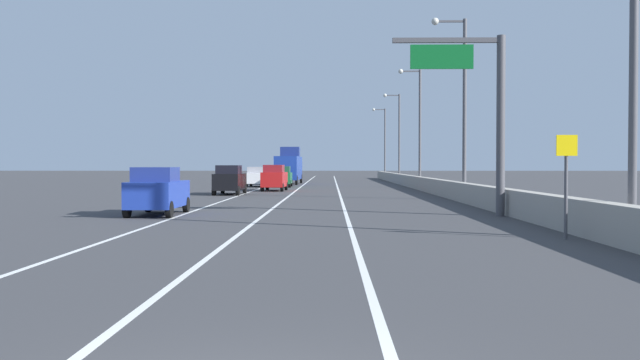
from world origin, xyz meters
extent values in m
plane|color=#38383A|center=(0.00, 64.00, 0.00)|extent=(320.00, 320.00, 0.00)
cube|color=silver|center=(-5.50, 55.00, 0.00)|extent=(0.16, 130.00, 0.00)
cube|color=silver|center=(-2.00, 55.00, 0.00)|extent=(0.16, 130.00, 0.00)
cube|color=silver|center=(1.50, 55.00, 0.00)|extent=(0.16, 130.00, 0.00)
cube|color=#9E998E|center=(8.50, 40.00, 0.55)|extent=(0.60, 120.00, 1.10)
cylinder|color=#47474C|center=(7.90, 22.61, 3.75)|extent=(0.36, 0.36, 7.50)
cube|color=#47474C|center=(5.65, 22.61, 7.30)|extent=(4.50, 0.20, 0.20)
cube|color=#0C5923|center=(5.42, 22.49, 6.60)|extent=(2.60, 0.10, 1.00)
cylinder|color=#4C4C51|center=(7.60, 13.94, 1.20)|extent=(0.10, 0.10, 2.40)
cube|color=yellow|center=(7.60, 13.90, 2.70)|extent=(0.60, 0.04, 0.60)
cylinder|color=#4C4C51|center=(9.37, 13.66, 5.47)|extent=(0.24, 0.24, 10.93)
cylinder|color=#4C4C51|center=(8.94, 35.43, 5.47)|extent=(0.24, 0.24, 10.93)
cube|color=#4C4C51|center=(8.04, 35.43, 10.78)|extent=(1.80, 0.12, 0.12)
sphere|color=beige|center=(7.14, 35.43, 10.78)|extent=(0.44, 0.44, 0.44)
cylinder|color=#4C4C51|center=(9.14, 57.19, 5.47)|extent=(0.24, 0.24, 10.93)
cube|color=#4C4C51|center=(8.24, 57.19, 10.78)|extent=(1.80, 0.12, 0.12)
sphere|color=beige|center=(7.34, 57.19, 10.78)|extent=(0.44, 0.44, 0.44)
cylinder|color=#4C4C51|center=(9.45, 78.95, 5.47)|extent=(0.24, 0.24, 10.93)
cube|color=#4C4C51|center=(8.55, 78.95, 10.78)|extent=(1.80, 0.12, 0.12)
sphere|color=beige|center=(7.65, 78.95, 10.78)|extent=(0.44, 0.44, 0.44)
cylinder|color=#4C4C51|center=(9.42, 100.72, 5.47)|extent=(0.24, 0.24, 10.93)
cube|color=#4C4C51|center=(8.52, 100.72, 10.78)|extent=(1.80, 0.12, 0.12)
sphere|color=beige|center=(7.62, 100.72, 10.78)|extent=(0.44, 0.44, 0.44)
cube|color=black|center=(-6.38, 42.65, 0.92)|extent=(1.86, 4.42, 1.16)
cube|color=black|center=(-6.39, 42.21, 1.80)|extent=(1.61, 2.00, 0.60)
cylinder|color=black|center=(-7.18, 44.41, 0.34)|extent=(0.23, 0.68, 0.68)
cylinder|color=black|center=(-5.54, 44.39, 0.34)|extent=(0.23, 0.68, 0.68)
cylinder|color=black|center=(-7.23, 40.91, 0.34)|extent=(0.23, 0.68, 0.68)
cylinder|color=black|center=(-5.58, 40.89, 0.34)|extent=(0.23, 0.68, 0.68)
cube|color=red|center=(-3.74, 49.42, 0.93)|extent=(1.90, 4.16, 1.18)
cube|color=maroon|center=(-3.76, 49.01, 1.82)|extent=(1.61, 1.90, 0.60)
cylinder|color=black|center=(-4.47, 51.05, 0.34)|extent=(0.25, 0.69, 0.68)
cylinder|color=black|center=(-2.89, 50.99, 0.34)|extent=(0.25, 0.69, 0.68)
cylinder|color=black|center=(-4.60, 47.85, 0.34)|extent=(0.25, 0.69, 0.68)
cylinder|color=black|center=(-3.01, 47.79, 0.34)|extent=(0.25, 0.69, 0.68)
cube|color=#1E389E|center=(-6.54, 23.14, 0.89)|extent=(1.91, 4.26, 1.10)
cube|color=navy|center=(-6.53, 22.71, 1.74)|extent=(1.66, 1.92, 0.60)
cylinder|color=black|center=(-7.41, 24.80, 0.34)|extent=(0.23, 0.68, 0.68)
cylinder|color=black|center=(-5.70, 24.81, 0.34)|extent=(0.23, 0.68, 0.68)
cylinder|color=black|center=(-7.37, 21.46, 0.34)|extent=(0.23, 0.68, 0.68)
cylinder|color=black|center=(-5.66, 21.48, 0.34)|extent=(0.23, 0.68, 0.68)
cube|color=#196033|center=(-3.79, 58.78, 0.86)|extent=(1.80, 4.67, 1.04)
cube|color=#1C4633|center=(-3.78, 58.32, 1.68)|extent=(1.56, 2.11, 0.60)
cylinder|color=black|center=(-4.60, 60.64, 0.34)|extent=(0.23, 0.68, 0.68)
cylinder|color=black|center=(-3.02, 60.66, 0.34)|extent=(0.23, 0.68, 0.68)
cylinder|color=black|center=(-4.56, 56.90, 0.34)|extent=(0.23, 0.68, 0.68)
cylinder|color=black|center=(-2.97, 56.92, 0.34)|extent=(0.23, 0.68, 0.68)
cube|color=white|center=(-6.26, 59.45, 0.83)|extent=(1.84, 4.37, 0.98)
cube|color=#96969E|center=(-6.26, 59.01, 1.62)|extent=(1.59, 1.98, 0.60)
cylinder|color=black|center=(-7.04, 61.18, 0.34)|extent=(0.23, 0.68, 0.68)
cylinder|color=black|center=(-5.42, 61.16, 0.34)|extent=(0.23, 0.68, 0.68)
cylinder|color=black|center=(-7.09, 57.73, 0.34)|extent=(0.23, 0.68, 0.68)
cylinder|color=black|center=(-5.47, 57.71, 0.34)|extent=(0.23, 0.68, 0.68)
cube|color=navy|center=(-3.76, 68.68, 1.76)|extent=(2.61, 8.72, 2.52)
cube|color=navy|center=(-3.72, 70.58, 3.57)|extent=(2.16, 1.96, 1.10)
cylinder|color=black|center=(-4.79, 72.34, 0.50)|extent=(0.24, 1.01, 1.00)
cylinder|color=black|center=(-2.55, 72.28, 0.50)|extent=(0.24, 1.01, 1.00)
cylinder|color=black|center=(-4.97, 65.07, 0.50)|extent=(0.24, 1.01, 1.00)
cylinder|color=black|center=(-2.73, 65.02, 0.50)|extent=(0.24, 1.01, 1.00)
camera|label=1|loc=(0.82, -5.51, 2.15)|focal=37.86mm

